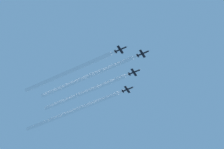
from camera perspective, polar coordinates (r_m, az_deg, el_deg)
name	(u,v)px	position (r m, az deg, el deg)	size (l,w,h in m)	color
jet_lead	(143,53)	(303.47, 4.37, 2.96)	(7.93, 11.55, 2.77)	black
jet_left_wingman	(135,72)	(312.13, 3.17, 0.37)	(7.93, 11.55, 2.77)	black
jet_right_wingman	(121,49)	(298.81, 1.28, 3.54)	(7.93, 11.55, 2.77)	black
jet_outer_left	(128,89)	(321.40, 2.25, -2.03)	(7.93, 11.55, 2.77)	black
smoke_trail_lead	(88,77)	(317.38, -3.41, -0.31)	(2.98, 84.85, 2.98)	white
smoke_trail_left_wingman	(86,92)	(325.94, -3.69, -2.43)	(2.98, 76.39, 2.98)	white
smoke_trail_right_wingman	(69,72)	(313.72, -6.03, 0.37)	(2.98, 79.58, 2.98)	white
smoke_trail_outer_left	(73,111)	(339.44, -5.47, -5.06)	(2.98, 91.39, 2.98)	white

